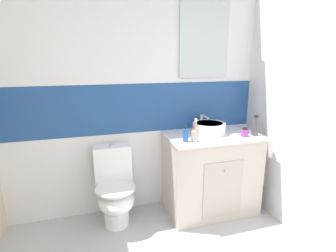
% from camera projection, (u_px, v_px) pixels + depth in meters
% --- Properties ---
extents(wall_back_tiled, '(3.20, 0.20, 2.50)m').
position_uv_depth(wall_back_tiled, '(136.00, 92.00, 2.62)').
color(wall_back_tiled, white).
rests_on(wall_back_tiled, ground_plane).
extents(vanity_cabinet, '(0.94, 0.59, 0.85)m').
position_uv_depth(vanity_cabinet, '(210.00, 172.00, 2.73)').
color(vanity_cabinet, beige).
rests_on(vanity_cabinet, ground_plane).
extents(sink_basin, '(0.34, 0.38, 0.16)m').
position_uv_depth(sink_basin, '(209.00, 128.00, 2.63)').
color(sink_basin, white).
rests_on(sink_basin, vanity_cabinet).
extents(toilet, '(0.37, 0.50, 0.78)m').
position_uv_depth(toilet, '(115.00, 189.00, 2.50)').
color(toilet, white).
rests_on(toilet, ground_plane).
extents(toothbrush_cup, '(0.07, 0.07, 0.22)m').
position_uv_depth(toothbrush_cup, '(195.00, 135.00, 2.37)').
color(toothbrush_cup, '#B2ADA3').
rests_on(toothbrush_cup, vanity_cabinet).
extents(soap_dispenser, '(0.05, 0.05, 0.16)m').
position_uv_depth(soap_dispenser, '(185.00, 135.00, 2.36)').
color(soap_dispenser, '#2659B2').
rests_on(soap_dispenser, vanity_cabinet).
extents(hair_gel_jar, '(0.07, 0.07, 0.09)m').
position_uv_depth(hair_gel_jar, '(245.00, 132.00, 2.53)').
color(hair_gel_jar, '#993F99').
rests_on(hair_gel_jar, vanity_cabinet).
extents(shampoo_bottle_tall, '(0.07, 0.07, 0.21)m').
position_uv_depth(shampoo_bottle_tall, '(255.00, 126.00, 2.55)').
color(shampoo_bottle_tall, '#4C4C51').
rests_on(shampoo_bottle_tall, vanity_cabinet).
extents(bath_mat, '(0.56, 0.33, 0.01)m').
position_uv_depth(bath_mat, '(253.00, 247.00, 2.24)').
color(bath_mat, '#99999E').
rests_on(bath_mat, ground_plane).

